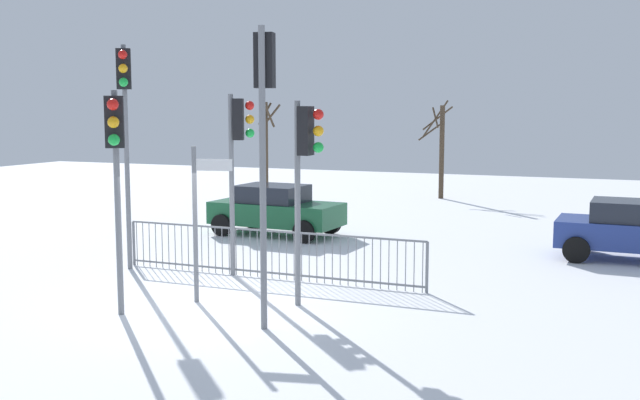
% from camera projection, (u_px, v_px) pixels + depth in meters
% --- Properties ---
extents(ground_plane, '(60.00, 60.00, 0.00)m').
position_uv_depth(ground_plane, '(212.00, 304.00, 14.20)').
color(ground_plane, white).
extents(traffic_light_rear_left, '(0.43, 0.50, 4.02)m').
position_uv_depth(traffic_light_rear_left, '(115.00, 152.00, 13.03)').
color(traffic_light_rear_left, slate).
rests_on(traffic_light_rear_left, ground).
extents(traffic_light_rear_right, '(0.54, 0.38, 4.02)m').
position_uv_depth(traffic_light_rear_right, '(238.00, 143.00, 16.36)').
color(traffic_light_rear_right, slate).
rests_on(traffic_light_rear_right, ground).
extents(traffic_light_foreground_left, '(0.43, 0.50, 5.13)m').
position_uv_depth(traffic_light_foreground_left, '(125.00, 107.00, 16.81)').
color(traffic_light_foreground_left, slate).
rests_on(traffic_light_foreground_left, ground).
extents(traffic_light_foreground_right, '(0.57, 0.32, 3.84)m').
position_uv_depth(traffic_light_foreground_right, '(305.00, 157.00, 13.77)').
color(traffic_light_foreground_right, slate).
rests_on(traffic_light_foreground_right, ground).
extents(traffic_light_mid_left, '(0.35, 0.56, 5.03)m').
position_uv_depth(traffic_light_mid_left, '(265.00, 110.00, 12.33)').
color(traffic_light_mid_left, slate).
rests_on(traffic_light_mid_left, ground).
extents(direction_sign_post, '(0.78, 0.22, 3.00)m').
position_uv_depth(direction_sign_post, '(198.00, 215.00, 14.19)').
color(direction_sign_post, slate).
rests_on(direction_sign_post, ground).
extents(pedestrian_guard_railing, '(7.19, 0.11, 1.07)m').
position_uv_depth(pedestrian_guard_railing, '(268.00, 253.00, 16.37)').
color(pedestrian_guard_railing, slate).
rests_on(pedestrian_guard_railing, ground).
extents(car_green_far, '(3.90, 2.13, 1.47)m').
position_uv_depth(car_green_far, '(275.00, 209.00, 21.98)').
color(car_green_far, '#195933').
rests_on(car_green_far, ground).
extents(car_blue_trailing, '(3.85, 2.01, 1.47)m').
position_uv_depth(car_blue_trailing, '(637.00, 230.00, 18.21)').
color(car_blue_trailing, navy).
rests_on(car_blue_trailing, ground).
extents(bare_tree_left, '(1.23, 1.43, 4.06)m').
position_uv_depth(bare_tree_left, '(441.00, 147.00, 30.84)').
color(bare_tree_left, '#473828').
rests_on(bare_tree_left, ground).
extents(bare_tree_centre, '(1.00, 0.90, 3.97)m').
position_uv_depth(bare_tree_centre, '(265.00, 148.00, 30.52)').
color(bare_tree_centre, '#473828').
rests_on(bare_tree_centre, ground).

